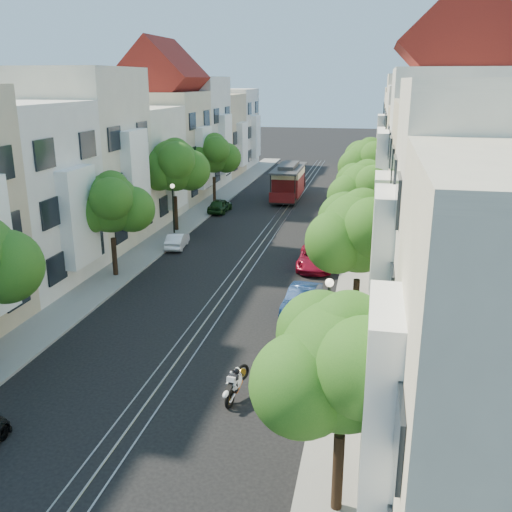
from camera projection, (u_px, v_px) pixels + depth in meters
The scene contains 24 objects.
ground at pixel (274, 226), 46.07m from camera, with size 200.00×200.00×0.00m, color black.
sidewalk_east at pixel (365, 230), 44.65m from camera, with size 2.50×80.00×0.12m, color gray.
sidewalk_west at pixel (188, 221), 47.46m from camera, with size 2.50×80.00×0.12m, color gray.
rail_left at pixel (267, 226), 46.18m from camera, with size 0.06×80.00×0.02m, color gray.
rail_slot at pixel (274, 226), 46.07m from camera, with size 0.06×80.00×0.02m, color gray.
rail_right at pixel (280, 227), 45.96m from camera, with size 0.06×80.00×0.02m, color gray.
lane_line at pixel (274, 226), 46.07m from camera, with size 0.08×80.00×0.01m, color tan.
townhouses_east at pixel (432, 167), 42.16m from camera, with size 7.75×72.00×12.00m.
townhouses_west at pixel (132, 159), 46.79m from camera, with size 7.75×72.00×11.76m.
tree_e_a at pixel (345, 368), 14.34m from camera, with size 4.72×3.87×6.27m.
tree_e_b at pixel (361, 234), 25.47m from camera, with size 4.93×4.08×6.68m.
tree_e_c at pixel (366, 192), 35.80m from camera, with size 4.84×3.99×6.52m.
tree_e_d at pixel (369, 164), 46.01m from camera, with size 5.01×4.16×6.85m.
tree_w_b at pixel (111, 205), 33.03m from camera, with size 4.72×3.87×6.27m.
tree_w_c at pixel (175, 166), 43.12m from camera, with size 5.13×4.28×7.09m.
tree_w_d at pixel (214, 155), 53.55m from camera, with size 4.84×3.99×6.52m.
lamp_east at pixel (328, 314), 21.56m from camera, with size 0.32×0.32×4.16m.
lamp_west at pixel (173, 204), 40.84m from camera, with size 0.32×0.32×4.16m.
sportbike_rider at pixel (235, 383), 20.93m from camera, with size 0.62×1.84×1.29m.
cable_car at pixel (289, 180), 56.07m from camera, with size 2.62×8.32×3.20m.
parked_car_e_mid at pixel (302, 299), 29.11m from camera, with size 1.35×3.86×1.27m, color #0E2146.
parked_car_e_far at pixel (315, 258), 35.77m from camera, with size 2.12×4.60×1.28m, color maroon.
parked_car_w_mid at pixel (177, 240), 40.08m from camera, with size 1.14×3.26×1.07m, color white.
parked_car_w_far at pixel (220, 205), 50.79m from camera, with size 1.47×3.66×1.25m, color black.
Camera 1 is at (7.66, -16.08, 11.34)m, focal length 40.00 mm.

